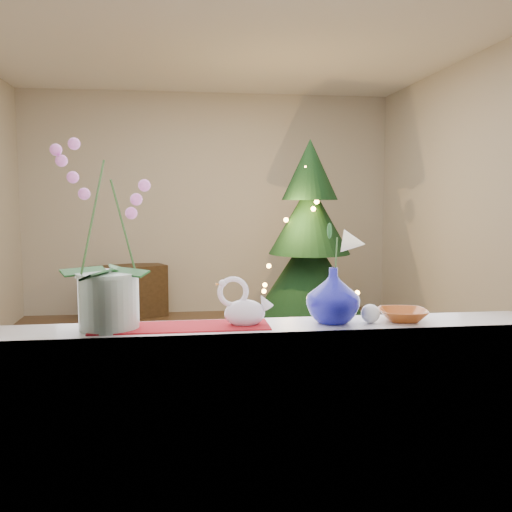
{
  "coord_description": "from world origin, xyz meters",
  "views": [
    {
      "loc": [
        -0.38,
        -4.6,
        1.43
      ],
      "look_at": [
        0.05,
        -1.4,
        1.1
      ],
      "focal_mm": 40.0,
      "sensor_mm": 36.0,
      "label": 1
    }
  ],
  "objects": [
    {
      "name": "side_table",
      "position": [
        -0.98,
        2.25,
        0.31
      ],
      "size": [
        0.93,
        0.72,
        0.62
      ],
      "primitive_type": "cube",
      "rotation": [
        0.0,
        0.0,
        0.43
      ],
      "color": "black",
      "rests_on": "ground"
    },
    {
      "name": "xmas_tree",
      "position": [
        0.95,
        1.13,
        1.01
      ],
      "size": [
        1.41,
        1.41,
        2.02
      ],
      "primitive_type": null,
      "rotation": [
        0.0,
        0.0,
        0.34
      ],
      "color": "black",
      "rests_on": "ground"
    },
    {
      "name": "amber_dish",
      "position": [
        0.54,
        -2.37,
        0.94
      ],
      "size": [
        0.2,
        0.2,
        0.04
      ],
      "primitive_type": "imported",
      "rotation": [
        0.0,
        0.0,
        -0.16
      ],
      "color": "#9A481A",
      "rests_on": "windowsill"
    },
    {
      "name": "lily",
      "position": [
        0.24,
        -2.37,
        1.28
      ],
      "size": [
        0.14,
        0.08,
        0.2
      ],
      "primitive_type": null,
      "color": "white",
      "rests_on": "blue_vase"
    },
    {
      "name": "paperweight",
      "position": [
        0.39,
        -2.39,
        0.96
      ],
      "size": [
        0.1,
        0.1,
        0.08
      ],
      "primitive_type": "sphere",
      "rotation": [
        0.0,
        0.0,
        0.42
      ],
      "color": "silver",
      "rests_on": "windowsill"
    },
    {
      "name": "runner",
      "position": [
        -0.38,
        -2.37,
        0.92
      ],
      "size": [
        0.7,
        0.2,
        0.01
      ],
      "primitive_type": "cube",
      "color": "maroon",
      "rests_on": "windowsill"
    },
    {
      "name": "wall_front",
      "position": [
        0.0,
        -2.5,
        1.35
      ],
      "size": [
        4.5,
        0.1,
        2.7
      ],
      "primitive_type": "cube",
      "color": "#BDB5A5",
      "rests_on": "ground"
    },
    {
      "name": "wall_back",
      "position": [
        0.0,
        2.5,
        1.35
      ],
      "size": [
        4.5,
        0.1,
        2.7
      ],
      "primitive_type": "cube",
      "color": "#BDB5A5",
      "rests_on": "ground"
    },
    {
      "name": "window_frame",
      "position": [
        0.0,
        -2.47,
        1.7
      ],
      "size": [
        2.22,
        0.06,
        1.6
      ],
      "primitive_type": null,
      "color": "white",
      "rests_on": "windowsill"
    },
    {
      "name": "orchid_pot",
      "position": [
        -0.66,
        -2.36,
        1.29
      ],
      "size": [
        0.32,
        0.32,
        0.74
      ],
      "primitive_type": null,
      "rotation": [
        0.0,
        0.0,
        -0.32
      ],
      "color": "white",
      "rests_on": "windowsill"
    },
    {
      "name": "windowsill",
      "position": [
        0.0,
        -2.37,
        0.9
      ],
      "size": [
        2.2,
        0.26,
        0.04
      ],
      "primitive_type": "cube",
      "color": "white",
      "rests_on": "window_apron"
    },
    {
      "name": "wall_right",
      "position": [
        2.25,
        0.0,
        1.35
      ],
      "size": [
        0.1,
        5.0,
        2.7
      ],
      "primitive_type": "cube",
      "color": "#BDB5A5",
      "rests_on": "ground"
    },
    {
      "name": "ceiling",
      "position": [
        0.0,
        0.0,
        2.7
      ],
      "size": [
        5.0,
        5.0,
        0.0
      ],
      "primitive_type": "plane",
      "color": "white",
      "rests_on": "wall_back"
    },
    {
      "name": "ground",
      "position": [
        0.0,
        0.0,
        0.0
      ],
      "size": [
        5.0,
        5.0,
        0.0
      ],
      "primitive_type": "plane",
      "color": "#3C2818",
      "rests_on": "ground"
    },
    {
      "name": "blue_vase",
      "position": [
        0.24,
        -2.37,
        1.05
      ],
      "size": [
        0.3,
        0.3,
        0.26
      ],
      "primitive_type": "imported",
      "rotation": [
        0.0,
        0.0,
        0.23
      ],
      "color": "navy",
      "rests_on": "windowsill"
    },
    {
      "name": "window_apron",
      "position": [
        0.0,
        -2.46,
        0.44
      ],
      "size": [
        2.2,
        0.08,
        0.88
      ],
      "primitive_type": "cube",
      "color": "white",
      "rests_on": "ground"
    },
    {
      "name": "swan",
      "position": [
        -0.13,
        -2.38,
        1.01
      ],
      "size": [
        0.23,
        0.13,
        0.19
      ],
      "primitive_type": null,
      "rotation": [
        0.0,
        0.0,
        -0.15
      ],
      "color": "silver",
      "rests_on": "windowsill"
    }
  ]
}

